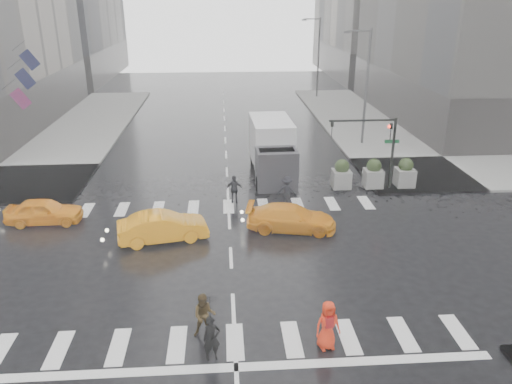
{
  "coord_description": "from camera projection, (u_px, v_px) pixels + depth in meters",
  "views": [
    {
      "loc": [
        -0.26,
        -20.25,
        11.23
      ],
      "look_at": [
        1.3,
        2.0,
        2.42
      ],
      "focal_mm": 35.0,
      "sensor_mm": 36.0,
      "label": 1
    }
  ],
  "objects": [
    {
      "name": "pedestrian_black",
      "position": [
        211.0,
        317.0,
        15.97
      ],
      "size": [
        1.15,
        1.17,
        2.43
      ],
      "rotation": [
        0.0,
        0.0,
        0.23
      ],
      "color": "black",
      "rests_on": "ground"
    },
    {
      "name": "taxi_rear",
      "position": [
        291.0,
        218.0,
        25.44
      ],
      "size": [
        4.28,
        2.52,
        1.32
      ],
      "primitive_type": "imported",
      "rotation": [
        0.0,
        0.0,
        1.4
      ],
      "color": "orange",
      "rests_on": "ground"
    },
    {
      "name": "planter_east",
      "position": [
        405.0,
        173.0,
        30.89
      ],
      "size": [
        1.1,
        1.1,
        1.8
      ],
      "color": "gray",
      "rests_on": "ground"
    },
    {
      "name": "traffic_signal_pole",
      "position": [
        378.0,
        140.0,
        29.77
      ],
      "size": [
        4.45,
        0.42,
        4.5
      ],
      "color": "black",
      "rests_on": "ground"
    },
    {
      "name": "sidewalk_ne",
      "position": [
        466.0,
        143.0,
        40.41
      ],
      "size": [
        35.0,
        35.0,
        0.15
      ],
      "primitive_type": "cube",
      "color": "gray",
      "rests_on": "ground"
    },
    {
      "name": "planter_west",
      "position": [
        341.0,
        175.0,
        30.63
      ],
      "size": [
        1.1,
        1.1,
        1.8
      ],
      "color": "gray",
      "rests_on": "ground"
    },
    {
      "name": "planter_mid",
      "position": [
        373.0,
        174.0,
        30.76
      ],
      "size": [
        1.1,
        1.1,
        1.8
      ],
      "color": "gray",
      "rests_on": "ground"
    },
    {
      "name": "pedestrian_orange",
      "position": [
        328.0,
        325.0,
        16.78
      ],
      "size": [
        0.96,
        0.72,
        1.79
      ],
      "rotation": [
        0.0,
        0.0,
        0.19
      ],
      "color": "red",
      "rests_on": "ground"
    },
    {
      "name": "pedestrian_far_b",
      "position": [
        287.0,
        191.0,
        28.36
      ],
      "size": [
        1.24,
        0.86,
        1.74
      ],
      "primitive_type": "imported",
      "rotation": [
        0.0,
        0.0,
        2.91
      ],
      "color": "black",
      "rests_on": "ground"
    },
    {
      "name": "pedestrian_brown",
      "position": [
        204.0,
        315.0,
        17.4
      ],
      "size": [
        0.82,
        0.64,
        1.66
      ],
      "primitive_type": "imported",
      "rotation": [
        0.0,
        0.0,
        0.01
      ],
      "color": "#413117",
      "rests_on": "ground"
    },
    {
      "name": "pedestrian_far_a",
      "position": [
        235.0,
        189.0,
        28.68
      ],
      "size": [
        1.02,
        0.66,
        1.67
      ],
      "primitive_type": "imported",
      "rotation": [
        0.0,
        0.0,
        3.08
      ],
      "color": "black",
      "rests_on": "ground"
    },
    {
      "name": "box_truck",
      "position": [
        272.0,
        148.0,
        32.59
      ],
      "size": [
        2.56,
        6.84,
        3.63
      ],
      "rotation": [
        0.0,
        0.0,
        0.03
      ],
      "color": "silver",
      "rests_on": "ground"
    },
    {
      "name": "taxi_front",
      "position": [
        44.0,
        211.0,
        26.22
      ],
      "size": [
        3.91,
        1.63,
        1.33
      ],
      "primitive_type": "imported",
      "rotation": [
        0.0,
        0.0,
        1.59
      ],
      "color": "orange",
      "rests_on": "ground"
    },
    {
      "name": "taxi_mid",
      "position": [
        163.0,
        227.0,
        24.31
      ],
      "size": [
        4.56,
        2.38,
        1.43
      ],
      "primitive_type": "imported",
      "rotation": [
        0.0,
        0.0,
        1.78
      ],
      "color": "orange",
      "rests_on": "ground"
    },
    {
      "name": "ground",
      "position": [
        231.0,
        258.0,
        22.93
      ],
      "size": [
        120.0,
        120.0,
        0.0
      ],
      "primitive_type": "plane",
      "color": "black",
      "rests_on": "ground"
    },
    {
      "name": "street_lamp_far",
      "position": [
        317.0,
        54.0,
        57.08
      ],
      "size": [
        2.15,
        0.22,
        9.0
      ],
      "color": "#59595B",
      "rests_on": "ground"
    },
    {
      "name": "flag_cluster",
      "position": [
        21.0,
        76.0,
        37.05
      ],
      "size": [
        2.87,
        3.06,
        4.69
      ],
      "color": "#59595B",
      "rests_on": "ground"
    },
    {
      "name": "road_markings",
      "position": [
        231.0,
        257.0,
        22.93
      ],
      "size": [
        18.0,
        48.0,
        0.01
      ],
      "primitive_type": null,
      "color": "silver",
      "rests_on": "ground"
    },
    {
      "name": "street_lamp_near",
      "position": [
        365.0,
        83.0,
        38.52
      ],
      "size": [
        2.15,
        0.22,
        9.0
      ],
      "color": "#59595B",
      "rests_on": "ground"
    }
  ]
}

